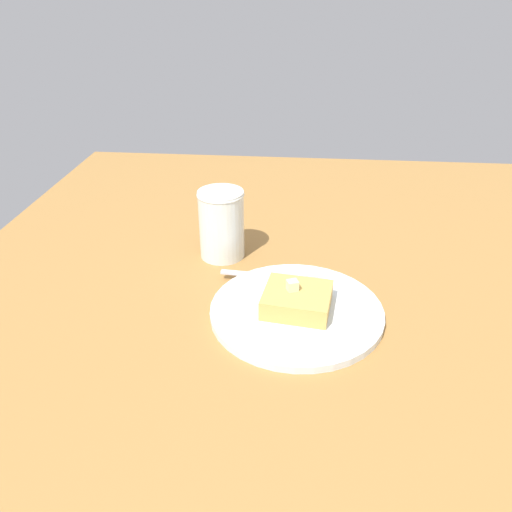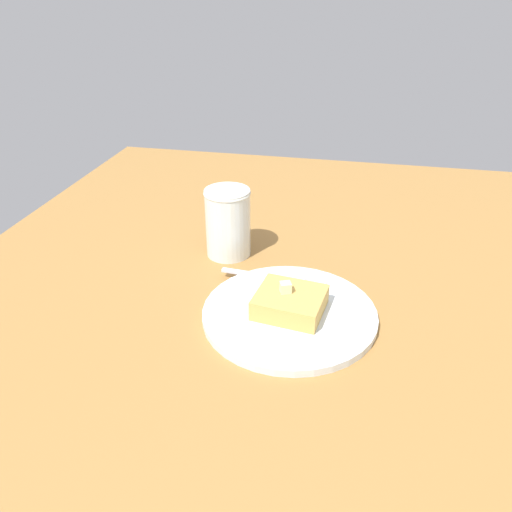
% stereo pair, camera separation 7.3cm
% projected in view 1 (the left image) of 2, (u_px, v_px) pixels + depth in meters
% --- Properties ---
extents(table_surface, '(1.26, 1.26, 0.02)m').
position_uv_depth(table_surface, '(356.00, 306.00, 0.72)').
color(table_surface, olive).
rests_on(table_surface, ground).
extents(plate, '(0.24, 0.24, 0.01)m').
position_uv_depth(plate, '(296.00, 311.00, 0.68)').
color(plate, silver).
rests_on(plate, table_surface).
extents(toast_slice_center, '(0.10, 0.09, 0.03)m').
position_uv_depth(toast_slice_center, '(297.00, 300.00, 0.67)').
color(toast_slice_center, tan).
rests_on(toast_slice_center, plate).
extents(butter_pat_primary, '(0.02, 0.02, 0.01)m').
position_uv_depth(butter_pat_primary, '(292.00, 285.00, 0.66)').
color(butter_pat_primary, beige).
rests_on(butter_pat_primary, toast_slice_center).
extents(fork, '(0.16, 0.03, 0.00)m').
position_uv_depth(fork, '(280.00, 277.00, 0.74)').
color(fork, silver).
rests_on(fork, plate).
extents(syrup_jar, '(0.07, 0.07, 0.11)m').
position_uv_depth(syrup_jar, '(222.00, 227.00, 0.80)').
color(syrup_jar, '#46220F').
rests_on(syrup_jar, table_surface).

